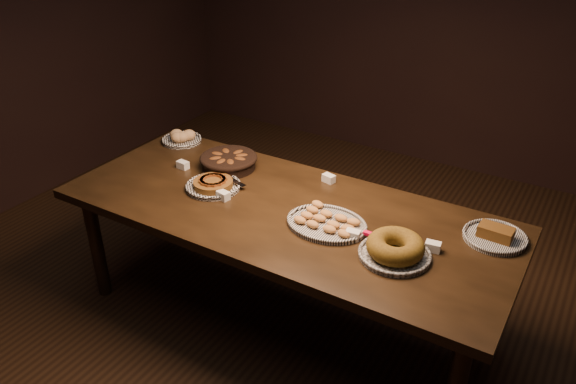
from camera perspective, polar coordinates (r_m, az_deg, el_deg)
The scene contains 9 objects.
ground at distance 3.39m, azimuth -0.41°, elevation -12.58°, with size 5.00×5.00×0.00m, color black.
buffet_table at distance 2.99m, azimuth -0.45°, elevation -2.82°, with size 2.40×1.00×0.75m.
apple_tart_plate at distance 3.15m, azimuth -7.59°, elevation 0.75°, with size 0.32×0.31×0.06m.
madeleine_platter at distance 2.79m, azimuth 3.93°, elevation -3.11°, with size 0.41×0.33×0.05m.
bundt_cake_plate at distance 2.60m, azimuth 10.82°, elevation -5.67°, with size 0.36×0.33×0.10m.
croissant_basket at distance 3.36m, azimuth -6.04°, elevation 3.20°, with size 0.36×0.36×0.09m.
bread_roll_plate at distance 3.75m, azimuth -10.77°, elevation 5.44°, with size 0.26×0.26×0.08m.
loaf_plate at distance 2.86m, azimuth 20.28°, elevation -4.18°, with size 0.30×0.30×0.07m.
tent_cards at distance 2.96m, azimuth 0.92°, elevation -0.91°, with size 1.63×0.53×0.04m.
Camera 1 is at (1.34, -2.16, 2.25)m, focal length 35.00 mm.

